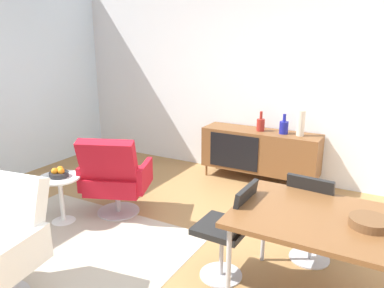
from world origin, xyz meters
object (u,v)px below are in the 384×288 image
dining_table (350,228)px  fruit_bowl (59,173)px  side_table_round (61,194)px  vase_cobalt (284,127)px  dining_chair_back_left (312,214)px  sideboard (260,151)px  vase_ceramic_small (301,123)px  wooden_bowl_on_table (369,222)px  vase_sculptural_dark (261,124)px  dining_chair_near_window (229,227)px  lounge_chair_red (114,176)px

dining_table → fruit_bowl: bearing=179.1°
side_table_round → fruit_bowl: bearing=22.4°
vase_cobalt → dining_chair_back_left: 1.87m
sideboard → vase_cobalt: size_ratio=6.08×
vase_ceramic_small → dining_table: bearing=-68.6°
sideboard → wooden_bowl_on_table: size_ratio=6.15×
sideboard → wooden_bowl_on_table: (1.51, -2.24, 0.33)m
vase_ceramic_small → dining_chair_back_left: (0.53, -1.69, -0.42)m
vase_sculptural_dark → dining_chair_near_window: bearing=-76.9°
dining_chair_near_window → side_table_round: 1.99m
sideboard → vase_sculptural_dark: vase_sculptural_dark is taller
vase_cobalt → vase_ceramic_small: 0.23m
vase_ceramic_small → side_table_round: 3.02m
dining_table → lounge_chair_red: bearing=169.7°
dining_table → lounge_chair_red: lounge_chair_red is taller
vase_ceramic_small → side_table_round: bearing=-132.1°
vase_ceramic_small → wooden_bowl_on_table: 2.46m
sideboard → vase_ceramic_small: size_ratio=4.83×
vase_ceramic_small → vase_cobalt: bearing=180.0°
fruit_bowl → side_table_round: bearing=-157.6°
side_table_round → dining_chair_near_window: bearing=-1.3°
vase_sculptural_dark → dining_table: bearing=-57.8°
vase_sculptural_dark → dining_chair_near_window: size_ratio=0.31×
sideboard → vase_sculptural_dark: 0.37m
sideboard → vase_ceramic_small: vase_ceramic_small is taller
dining_chair_back_left → lounge_chair_red: bearing=-177.0°
lounge_chair_red → side_table_round: bearing=-135.2°
wooden_bowl_on_table → dining_chair_near_window: bearing=-180.0°
vase_sculptural_dark → vase_ceramic_small: 0.54m
vase_cobalt → wooden_bowl_on_table: vase_cobalt is taller
vase_cobalt → fruit_bowl: vase_cobalt is taller
vase_ceramic_small → wooden_bowl_on_table: vase_ceramic_small is taller
vase_ceramic_small → dining_table: vase_ceramic_small is taller
dining_chair_near_window → fruit_bowl: 1.98m
dining_chair_near_window → lounge_chair_red: size_ratio=0.90×
wooden_bowl_on_table → dining_chair_back_left: (-0.46, 0.56, -0.30)m
dining_table → dining_chair_back_left: dining_chair_back_left is taller
vase_cobalt → vase_ceramic_small: (0.22, 0.00, 0.07)m
sideboard → vase_ceramic_small: bearing=0.2°
wooden_bowl_on_table → lounge_chair_red: (-2.57, 0.45, -0.30)m
dining_chair_back_left → fruit_bowl: dining_chair_back_left is taller
dining_table → wooden_bowl_on_table: size_ratio=6.15×
wooden_bowl_on_table → vase_ceramic_small: bearing=113.7°
wooden_bowl_on_table → side_table_round: bearing=179.1°
vase_cobalt → side_table_round: 2.87m
wooden_bowl_on_table → fruit_bowl: (-2.98, 0.05, -0.21)m
vase_cobalt → dining_chair_back_left: (0.74, -1.69, -0.34)m
vase_ceramic_small → dining_chair_near_window: 2.29m
dining_table → wooden_bowl_on_table: (0.11, -0.00, 0.07)m
sideboard → vase_sculptural_dark: (-0.01, 0.00, 0.37)m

